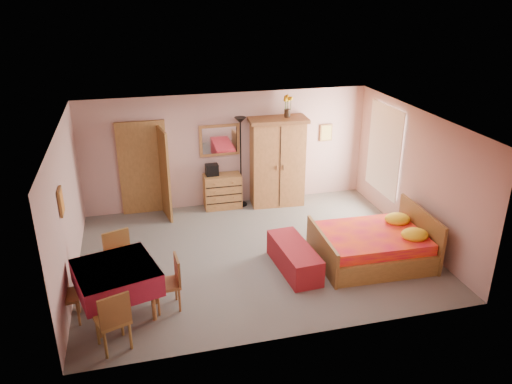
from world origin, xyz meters
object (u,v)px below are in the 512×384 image
object	(u,v)px
floor_lamp	(241,163)
sunflower_vase	(287,106)
chair_north	(122,262)
wall_mirror	(219,140)
bench	(294,257)
stereo	(212,170)
chair_south	(112,318)
chair_west	(64,296)
dining_table	(118,291)
bed	(372,238)
wardrobe	(277,162)
chair_east	(167,284)
chest_of_drawers	(223,191)

from	to	relation	value
floor_lamp	sunflower_vase	bearing A→B (deg)	-3.87
sunflower_vase	chair_north	world-z (taller)	sunflower_vase
wall_mirror	bench	distance (m)	3.53
sunflower_vase	wall_mirror	bearing A→B (deg)	169.86
floor_lamp	chair_north	world-z (taller)	floor_lamp
stereo	chair_south	xyz separation A→B (m)	(-2.16, -4.39, -0.44)
chair_south	chair_west	bearing A→B (deg)	113.06
dining_table	chair_west	bearing A→B (deg)	-179.85
bed	dining_table	size ratio (longest dim) A/B	1.76
dining_table	chair_west	world-z (taller)	chair_west
wardrobe	dining_table	bearing A→B (deg)	-131.88
wardrobe	bench	xyz separation A→B (m)	(-0.53, -2.91, -0.78)
wall_mirror	chair_east	world-z (taller)	wall_mirror
dining_table	stereo	bearing A→B (deg)	59.94
floor_lamp	dining_table	distance (m)	4.56
wall_mirror	floor_lamp	world-z (taller)	floor_lamp
sunflower_vase	bed	world-z (taller)	sunflower_vase
chair_south	chair_west	distance (m)	1.05
chair_south	chair_east	xyz separation A→B (m)	(0.82, 0.75, -0.04)
bed	bench	size ratio (longest dim) A/B	1.40
chair_west	chair_east	distance (m)	1.52
stereo	floor_lamp	world-z (taller)	floor_lamp
sunflower_vase	chair_north	bearing A→B (deg)	-143.03
sunflower_vase	chair_south	bearing A→B (deg)	-132.10
wardrobe	bench	bearing A→B (deg)	-96.51
chair_south	dining_table	bearing A→B (deg)	65.22
dining_table	bench	bearing A→B (deg)	10.83
wall_mirror	floor_lamp	size ratio (longest dim) A/B	0.43
wall_mirror	sunflower_vase	bearing A→B (deg)	-11.05
chair_south	sunflower_vase	bearing A→B (deg)	28.61
sunflower_vase	bench	size ratio (longest dim) A/B	0.34
bed	bench	distance (m)	1.50
stereo	bench	xyz separation A→B (m)	(0.96, -3.03, -0.68)
wall_mirror	bed	world-z (taller)	wall_mirror
dining_table	chair_north	size ratio (longest dim) A/B	1.15
wardrobe	bench	distance (m)	3.06
wardrobe	chair_south	world-z (taller)	wardrobe
sunflower_vase	bed	bearing A→B (deg)	-76.16
chair_west	sunflower_vase	bearing A→B (deg)	122.51
sunflower_vase	bench	xyz separation A→B (m)	(-0.75, -2.93, -2.06)
stereo	chair_south	distance (m)	4.91
bed	chair_north	distance (m)	4.46
floor_lamp	chair_north	size ratio (longest dim) A/B	2.09
floor_lamp	sunflower_vase	xyz separation A→B (m)	(1.05, -0.07, 1.25)
chest_of_drawers	stereo	distance (m)	0.57
stereo	bed	bearing A→B (deg)	-51.49
bench	dining_table	distance (m)	3.11
floor_lamp	chair_west	distance (m)	5.07
floor_lamp	wall_mirror	bearing A→B (deg)	156.00
floor_lamp	chair_south	distance (m)	5.23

